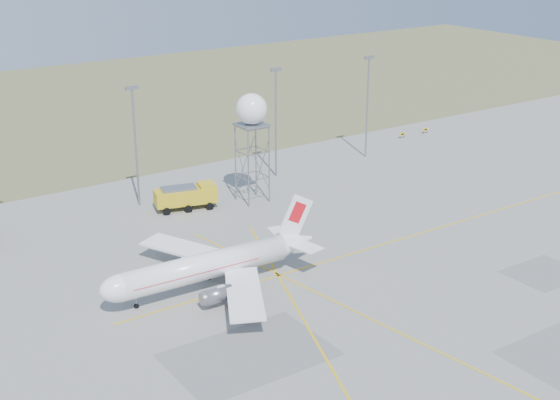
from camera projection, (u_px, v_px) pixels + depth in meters
ground at (473, 360)px, 86.55m from camera, size 400.00×400.00×0.00m
grass_strip at (52, 111)px, 195.11m from camera, size 400.00×120.00×0.03m
mast_b at (135, 137)px, 128.27m from camera, size 2.20×0.50×20.50m
mast_c at (276, 113)px, 143.05m from camera, size 2.20×0.50×20.50m
mast_d at (368, 98)px, 154.66m from camera, size 2.20×0.50×20.50m
taxi_sign_near at (402, 134)px, 171.42m from camera, size 1.60×0.17×1.20m
taxi_sign_far at (425, 130)px, 175.11m from camera, size 1.60×0.17×1.20m
airliner_main at (209, 266)px, 101.93m from camera, size 31.42×30.54×10.69m
radar_tower at (252, 142)px, 130.85m from camera, size 5.20×5.20×18.82m
fire_truck at (187, 197)px, 130.24m from camera, size 10.83×6.15×4.12m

